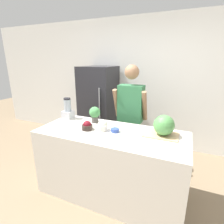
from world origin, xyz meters
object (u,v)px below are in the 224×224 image
at_px(bowl_cream, 102,126).
at_px(blender, 68,110).
at_px(watermelon, 164,125).
at_px(bowl_small_blue, 115,130).
at_px(bowl_cherries, 87,126).
at_px(refrigerator, 99,106).
at_px(person, 130,117).
at_px(potted_plant, 95,114).

height_order(bowl_cream, blender, blender).
height_order(watermelon, bowl_small_blue, watermelon).
bearing_deg(bowl_cream, bowl_cherries, -163.12).
relative_size(refrigerator, bowl_cherries, 11.86).
xyz_separation_m(refrigerator, blender, (0.05, -1.11, 0.21)).
xyz_separation_m(person, bowl_small_blue, (0.02, -0.71, 0.04)).
relative_size(person, bowl_cherries, 12.28).
bearing_deg(bowl_small_blue, blender, 166.81).
xyz_separation_m(refrigerator, bowl_cream, (0.74, -1.33, 0.14)).
bearing_deg(blender, watermelon, -3.36).
relative_size(person, bowl_cream, 12.41).
xyz_separation_m(person, potted_plant, (-0.38, -0.50, 0.15)).
bearing_deg(bowl_cream, blender, 162.74).
relative_size(bowl_cherries, bowl_small_blue, 1.34).
distance_m(refrigerator, bowl_cherries, 1.50).
xyz_separation_m(watermelon, blender, (-1.43, 0.08, -0.00)).
xyz_separation_m(bowl_cherries, bowl_cream, (0.19, 0.06, 0.01)).
relative_size(refrigerator, bowl_small_blue, 15.92).
distance_m(person, bowl_small_blue, 0.72).
xyz_separation_m(watermelon, potted_plant, (-0.97, 0.09, -0.00)).
xyz_separation_m(person, bowl_cream, (-0.15, -0.73, 0.08)).
bearing_deg(blender, person, 31.35).
bearing_deg(refrigerator, watermelon, -38.92).
bearing_deg(potted_plant, person, 53.16).
xyz_separation_m(watermelon, bowl_small_blue, (-0.57, -0.12, -0.11)).
xyz_separation_m(refrigerator, person, (0.89, -0.60, 0.06)).
distance_m(refrigerator, potted_plant, 1.24).
bearing_deg(watermelon, potted_plant, 174.55).
distance_m(person, bowl_cream, 0.75).
xyz_separation_m(bowl_cherries, blender, (-0.50, 0.27, 0.08)).
bearing_deg(potted_plant, bowl_small_blue, -27.79).
relative_size(refrigerator, potted_plant, 7.14).
relative_size(watermelon, potted_plant, 1.05).
height_order(refrigerator, person, person).
relative_size(bowl_cherries, blender, 0.43).
distance_m(bowl_cherries, potted_plant, 0.30).
bearing_deg(bowl_cherries, blender, 151.49).
bearing_deg(refrigerator, bowl_cream, -60.79).
height_order(person, blender, person).
bearing_deg(potted_plant, refrigerator, 114.88).
bearing_deg(person, bowl_small_blue, -88.19).
distance_m(bowl_cream, blender, 0.73).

